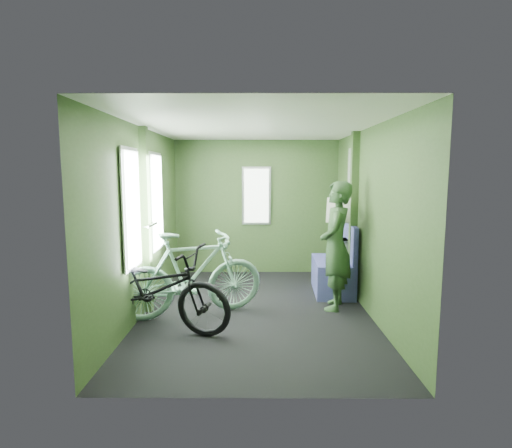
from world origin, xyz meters
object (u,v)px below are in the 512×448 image
(bicycle_black, at_px, (156,330))
(bicycle_mint, at_px, (192,317))
(passenger, at_px, (336,246))
(waste_box, at_px, (342,266))
(bench_seat, at_px, (334,272))

(bicycle_black, height_order, bicycle_mint, bicycle_mint)
(passenger, distance_m, waste_box, 0.85)
(bicycle_black, distance_m, bench_seat, 2.70)
(passenger, relative_size, bench_seat, 1.62)
(bicycle_mint, distance_m, passenger, 2.00)
(bicycle_mint, relative_size, passenger, 1.09)
(waste_box, distance_m, bench_seat, 0.15)
(bench_seat, bearing_deg, bicycle_black, -144.86)
(bicycle_mint, xyz_separation_m, waste_box, (2.03, 1.05, 0.39))
(waste_box, bearing_deg, bicycle_mint, -152.67)
(waste_box, xyz_separation_m, bench_seat, (-0.11, 0.00, -0.09))
(bicycle_mint, height_order, passenger, passenger)
(passenger, bearing_deg, bicycle_black, -55.84)
(bicycle_mint, bearing_deg, passenger, -100.48)
(waste_box, bearing_deg, bicycle_black, -148.94)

